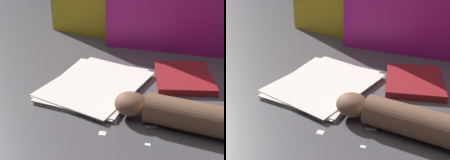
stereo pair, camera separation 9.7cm
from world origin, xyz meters
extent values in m
plane|color=#4C494F|center=(0.00, 0.00, 0.00)|extent=(6.00, 6.00, 0.00)
cube|color=white|center=(-0.05, 0.01, 0.00)|extent=(0.29, 0.36, 0.00)
cube|color=white|center=(-0.04, 0.00, 0.00)|extent=(0.31, 0.37, 0.00)
cube|color=white|center=(-0.04, 0.00, 0.01)|extent=(0.30, 0.36, 0.00)
cube|color=white|center=(-0.05, 0.00, 0.01)|extent=(0.31, 0.37, 0.00)
cube|color=white|center=(-0.04, 0.00, 0.01)|extent=(0.29, 0.36, 0.00)
cube|color=maroon|center=(0.20, 0.18, 0.01)|extent=(0.27, 0.28, 0.02)
sphere|color=silver|center=(0.12, -0.07, 0.00)|extent=(0.01, 0.01, 0.01)
cylinder|color=silver|center=(0.14, -0.01, 0.00)|extent=(0.05, 0.11, 0.01)
torus|color=blue|center=(0.11, -0.09, 0.00)|extent=(0.06, 0.06, 0.01)
cylinder|color=silver|center=(0.16, -0.03, 0.00)|extent=(0.09, 0.09, 0.01)
torus|color=blue|center=(0.10, -0.08, 0.00)|extent=(0.06, 0.06, 0.01)
cylinder|color=brown|center=(0.30, -0.09, 0.04)|extent=(0.25, 0.11, 0.08)
ellipsoid|color=brown|center=(0.13, -0.10, 0.04)|extent=(0.10, 0.10, 0.06)
cube|color=white|center=(0.20, -0.12, 0.00)|extent=(0.03, 0.02, 0.00)
cube|color=white|center=(0.22, -0.20, 0.00)|extent=(0.02, 0.01, 0.00)
cube|color=white|center=(0.10, -0.21, 0.00)|extent=(0.02, 0.02, 0.00)
camera|label=1|loc=(0.43, -0.79, 0.51)|focal=50.00mm
camera|label=2|loc=(0.52, -0.74, 0.51)|focal=50.00mm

